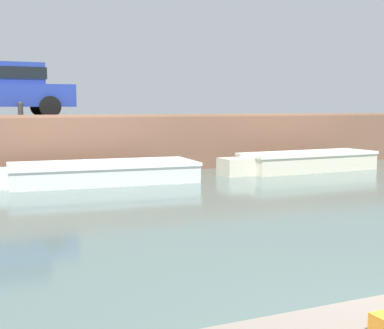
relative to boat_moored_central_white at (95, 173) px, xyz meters
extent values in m
plane|color=#4C605B|center=(0.22, -4.64, -0.26)|extent=(400.00, 400.00, 0.00)
cube|color=brown|center=(0.22, 4.68, 0.56)|extent=(60.00, 6.00, 1.62)
cube|color=#9F6C52|center=(0.22, 1.80, 1.41)|extent=(60.00, 0.24, 0.08)
cube|color=white|center=(0.23, -0.02, -0.04)|extent=(4.73, 2.19, 0.43)
cube|color=white|center=(0.23, -0.02, 0.22)|extent=(4.80, 2.25, 0.08)
cube|color=brown|center=(0.57, -0.05, 0.12)|extent=(0.37, 1.66, 0.06)
cube|color=silver|center=(6.53, -0.03, -0.01)|extent=(4.25, 1.52, 0.48)
cube|color=silver|center=(4.00, -0.11, -0.01)|extent=(0.87, 0.79, 0.48)
cube|color=white|center=(6.53, -0.03, 0.27)|extent=(4.32, 1.58, 0.08)
cube|color=brown|center=(6.85, -0.02, 0.17)|extent=(0.28, 1.25, 0.06)
cube|color=#233893|center=(-1.94, 3.08, 1.99)|extent=(3.98, 1.76, 0.64)
cube|color=#233893|center=(-1.78, 3.08, 2.61)|extent=(1.99, 1.54, 0.60)
cube|color=black|center=(-1.78, 3.08, 2.61)|extent=(2.07, 1.58, 0.33)
cylinder|color=black|center=(-0.70, 2.20, 1.67)|extent=(0.60, 0.18, 0.60)
cylinder|color=black|center=(-0.71, 3.98, 1.67)|extent=(0.60, 0.18, 0.60)
cylinder|color=#2D2B28|center=(-1.54, 1.93, 1.54)|extent=(0.14, 0.14, 0.35)
sphere|color=#2D2B28|center=(-1.54, 1.93, 1.74)|extent=(0.15, 0.15, 0.15)
camera|label=1|loc=(-3.24, -13.26, 1.65)|focal=50.00mm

